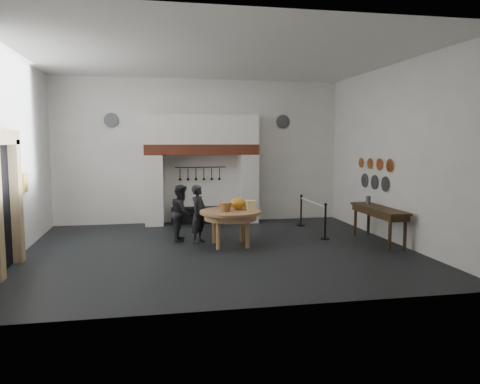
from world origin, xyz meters
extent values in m
cube|color=black|center=(0.00, 0.00, 0.00)|extent=(9.00, 8.00, 0.02)
cube|color=silver|center=(0.00, 0.00, 4.50)|extent=(9.00, 8.00, 0.02)
cube|color=white|center=(0.00, 4.00, 2.25)|extent=(9.00, 0.02, 4.50)
cube|color=white|center=(0.00, -4.00, 2.25)|extent=(9.00, 0.02, 4.50)
cube|color=white|center=(-4.50, 0.00, 2.25)|extent=(0.02, 8.00, 4.50)
cube|color=white|center=(4.50, 0.00, 2.25)|extent=(0.02, 8.00, 4.50)
cube|color=silver|center=(-1.48, 3.65, 1.07)|extent=(0.55, 0.70, 2.15)
cube|color=silver|center=(1.48, 3.65, 1.07)|extent=(0.55, 0.70, 2.15)
cube|color=#9E442B|center=(0.00, 3.65, 2.31)|extent=(3.50, 0.72, 0.32)
cube|color=silver|center=(0.00, 3.65, 2.92)|extent=(3.50, 0.70, 0.90)
cube|color=black|center=(0.00, 3.72, 0.25)|extent=(1.90, 0.45, 0.50)
cylinder|color=black|center=(0.00, 3.92, 1.75)|extent=(1.60, 0.02, 0.02)
cube|color=black|center=(-4.47, -1.00, 1.25)|extent=(0.04, 1.10, 2.50)
cube|color=tan|center=(-4.38, -0.30, 1.30)|extent=(0.22, 0.30, 2.60)
cube|color=tan|center=(-4.38, -1.00, 2.65)|extent=(0.22, 1.70, 0.30)
cube|color=gold|center=(-4.45, 0.80, 1.60)|extent=(0.05, 0.34, 0.44)
cylinder|color=tan|center=(0.34, 0.36, 0.84)|extent=(1.68, 1.68, 0.07)
ellipsoid|color=orange|center=(0.54, 0.46, 1.03)|extent=(0.36, 0.36, 0.31)
cube|color=#F3DD91|center=(0.84, 0.31, 0.99)|extent=(0.22, 0.22, 0.24)
cube|color=#DDCC84|center=(0.82, 0.61, 0.97)|extent=(0.18, 0.18, 0.20)
cone|color=#A27E3B|center=(0.19, 0.21, 0.98)|extent=(0.36, 0.36, 0.22)
ellipsoid|color=#956335|center=(0.24, 0.71, 0.94)|extent=(0.31, 0.18, 0.13)
imported|color=black|center=(-0.39, 0.84, 0.74)|extent=(0.59, 0.65, 1.48)
imported|color=black|center=(-0.79, 1.24, 0.73)|extent=(0.64, 0.77, 1.45)
cube|color=#372614|center=(4.10, 0.01, 0.87)|extent=(0.55, 2.20, 0.06)
cylinder|color=#535459|center=(4.10, 0.61, 1.01)|extent=(0.12, 0.12, 0.22)
cylinder|color=#C6662D|center=(4.46, 0.20, 1.95)|extent=(0.03, 0.34, 0.34)
cylinder|color=#C6662D|center=(4.46, 0.75, 1.95)|extent=(0.03, 0.32, 0.32)
cylinder|color=#C6662D|center=(4.46, 1.30, 1.95)|extent=(0.03, 0.30, 0.30)
cylinder|color=#C6662D|center=(4.46, 1.85, 1.95)|extent=(0.03, 0.28, 0.28)
cylinder|color=#4C4C51|center=(4.46, 0.40, 1.45)|extent=(0.03, 0.40, 0.40)
cylinder|color=#4C4C51|center=(4.46, 1.00, 1.45)|extent=(0.03, 0.40, 0.40)
cylinder|color=#4C4C51|center=(4.46, 1.60, 1.45)|extent=(0.03, 0.40, 0.40)
cylinder|color=#4C4C51|center=(-2.70, 3.96, 3.20)|extent=(0.44, 0.03, 0.44)
cylinder|color=#4C4C51|center=(2.70, 3.96, 3.20)|extent=(0.44, 0.03, 0.44)
cylinder|color=black|center=(2.92, 0.64, 0.45)|extent=(0.05, 0.05, 0.90)
cylinder|color=black|center=(2.92, 2.64, 0.45)|extent=(0.05, 0.05, 0.90)
cylinder|color=white|center=(2.92, 1.64, 0.85)|extent=(0.04, 2.00, 0.04)
camera|label=1|loc=(-1.58, -10.82, 2.56)|focal=35.00mm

